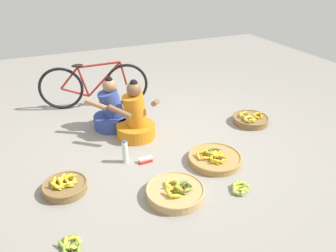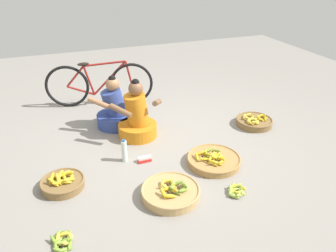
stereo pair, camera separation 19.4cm
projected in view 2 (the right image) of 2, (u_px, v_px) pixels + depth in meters
ground_plane at (163, 143)px, 4.34m from camera, size 10.00×10.00×0.00m
vendor_woman_front at (137, 119)px, 4.38m from camera, size 0.75×0.52×0.82m
vendor_woman_behind at (115, 110)px, 4.67m from camera, size 0.75×0.52×0.76m
bicycle_leaning at (100, 84)px, 5.26m from camera, size 1.67×0.43×0.73m
banana_basket_near_bicycle at (214, 160)px, 3.89m from camera, size 0.64×0.64×0.16m
banana_basket_front_left at (63, 183)px, 3.49m from camera, size 0.46×0.46×0.18m
banana_basket_back_left at (254, 121)px, 4.76m from camera, size 0.52×0.52×0.16m
banana_basket_near_vendor at (171, 192)px, 3.36m from camera, size 0.61×0.61×0.17m
loose_bananas_front_center at (236, 191)px, 3.42m from camera, size 0.22×0.23×0.08m
loose_bananas_mid_left at (63, 241)px, 2.83m from camera, size 0.21×0.29×0.08m
water_bottle at (124, 151)px, 3.90m from camera, size 0.07×0.07×0.29m
packet_carton_stack at (145, 159)px, 3.94m from camera, size 0.17×0.07×0.06m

